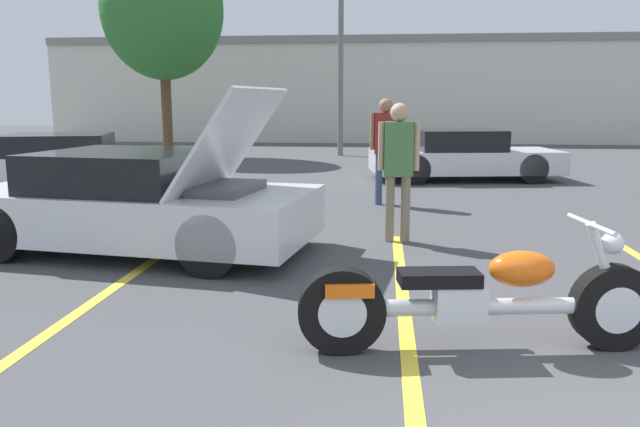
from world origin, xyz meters
name	(u,v)px	position (x,y,z in m)	size (l,w,h in m)	color
parking_stripe_foreground	(95,301)	(-4.19, 2.59, 0.00)	(0.12, 6.00, 0.01)	yellow
parking_stripe_middle	(404,311)	(-1.41, 2.59, 0.00)	(0.12, 6.00, 0.01)	yellow
far_building	(420,87)	(0.00, 25.66, 2.34)	(32.00, 4.20, 4.40)	beige
light_pole	(343,32)	(-2.91, 17.85, 3.93)	(1.21, 0.28, 7.10)	slate
tree_background	(162,9)	(-8.43, 16.79, 4.53)	(3.73, 3.73, 6.70)	brown
motorcycle	(478,299)	(-0.92, 1.81, 0.38)	(2.61, 0.72, 0.95)	black
show_car_hood_open	(140,202)	(-4.49, 4.52, 0.59)	(4.34, 2.50, 1.93)	silver
parked_car_left_row	(66,164)	(-7.81, 9.09, 0.55)	(4.63, 3.02, 1.14)	silver
parked_car_right_row	(463,156)	(0.19, 11.82, 0.54)	(4.37, 2.39, 1.13)	silver
spectator_near_motorcycle	(385,141)	(-1.58, 8.17, 1.09)	(0.52, 0.24, 1.82)	#38476B
spectator_midground	(399,160)	(-1.42, 5.31, 1.05)	(0.52, 0.23, 1.76)	gray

